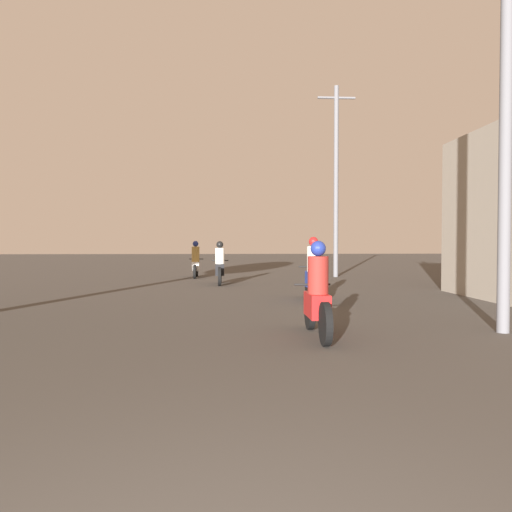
{
  "coord_description": "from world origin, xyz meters",
  "views": [
    {
      "loc": [
        -0.03,
        -1.51,
        1.49
      ],
      "look_at": [
        0.98,
        16.46,
        0.98
      ],
      "focal_mm": 35.0,
      "sensor_mm": 36.0,
      "label": 1
    }
  ],
  "objects": [
    {
      "name": "motorcycle_blue",
      "position": [
        2.12,
        11.01,
        0.65
      ],
      "size": [
        0.6,
        2.03,
        1.62
      ],
      "rotation": [
        0.0,
        0.0,
        -0.17
      ],
      "color": "black",
      "rests_on": "ground_plane"
    },
    {
      "name": "utility_pole_far",
      "position": [
        4.55,
        19.44,
        4.2
      ],
      "size": [
        1.6,
        0.2,
        8.06
      ],
      "color": "slate",
      "rests_on": "ground_plane"
    },
    {
      "name": "utility_pole_near",
      "position": [
        4.47,
        6.39,
        3.55
      ],
      "size": [
        1.6,
        0.2,
        6.79
      ],
      "color": "slate",
      "rests_on": "ground_plane"
    },
    {
      "name": "motorcycle_black",
      "position": [
        -0.32,
        15.95,
        0.62
      ],
      "size": [
        0.6,
        1.9,
        1.52
      ],
      "rotation": [
        0.0,
        0.0,
        -0.11
      ],
      "color": "black",
      "rests_on": "ground_plane"
    },
    {
      "name": "motorcycle_red",
      "position": [
        1.36,
        6.16,
        0.61
      ],
      "size": [
        0.6,
        1.99,
        1.51
      ],
      "rotation": [
        0.0,
        0.0,
        0.17
      ],
      "color": "black",
      "rests_on": "ground_plane"
    },
    {
      "name": "motorcycle_white",
      "position": [
        -1.38,
        19.35,
        0.62
      ],
      "size": [
        0.6,
        1.85,
        1.53
      ],
      "rotation": [
        0.0,
        0.0,
        0.13
      ],
      "color": "black",
      "rests_on": "ground_plane"
    }
  ]
}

